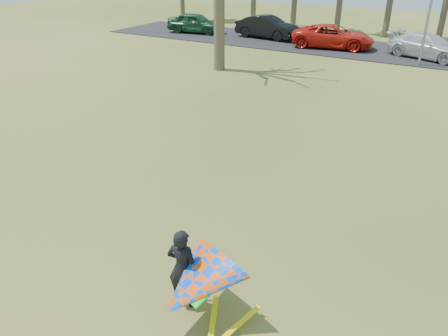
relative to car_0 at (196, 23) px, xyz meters
The scene contains 7 objects.
ground 29.47m from the car_0, 56.77° to the right, with size 100.00×100.00×0.00m, color #2D5713.
parking_strip 16.17m from the car_0, ahead, with size 46.00×7.00×0.06m, color black.
car_0 is the anchor object (origin of this frame).
car_1 6.32m from the car_0, ahead, with size 1.79×5.14×1.69m, color black.
car_2 11.92m from the car_0, ahead, with size 2.62×5.67×1.58m, color red.
car_3 18.26m from the car_0, ahead, with size 2.10×5.17×1.50m, color silver.
kite_flyer 31.97m from the car_0, 56.16° to the right, with size 2.13×2.39×2.02m.
Camera 1 is at (5.31, -6.99, 6.32)m, focal length 35.00 mm.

